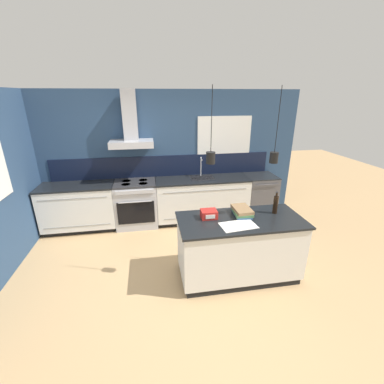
{
  "coord_description": "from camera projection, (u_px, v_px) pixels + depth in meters",
  "views": [
    {
      "loc": [
        -0.31,
        -3.15,
        2.49
      ],
      "look_at": [
        0.34,
        0.6,
        1.05
      ],
      "focal_mm": 24.0,
      "sensor_mm": 36.0,
      "label": 1
    }
  ],
  "objects": [
    {
      "name": "counter_run_left",
      "position": [
        80.0,
        207.0,
        4.96
      ],
      "size": [
        1.37,
        0.64,
        0.91
      ],
      "color": "black",
      "rests_on": "ground_plane"
    },
    {
      "name": "bottle_on_island",
      "position": [
        275.0,
        204.0,
        3.62
      ],
      "size": [
        0.07,
        0.07,
        0.32
      ],
      "color": "black",
      "rests_on": "kitchen_island"
    },
    {
      "name": "wall_back",
      "position": [
        163.0,
        155.0,
        5.19
      ],
      "size": [
        5.6,
        2.34,
        2.6
      ],
      "color": "navy",
      "rests_on": "ground_plane"
    },
    {
      "name": "oven_range",
      "position": [
        136.0,
        204.0,
        5.13
      ],
      "size": [
        0.8,
        0.66,
        0.91
      ],
      "color": "#B5B5BA",
      "rests_on": "ground_plane"
    },
    {
      "name": "red_supply_box",
      "position": [
        209.0,
        214.0,
        3.51
      ],
      "size": [
        0.22,
        0.18,
        0.11
      ],
      "color": "red",
      "rests_on": "kitchen_island"
    },
    {
      "name": "dishwasher",
      "position": [
        259.0,
        196.0,
        5.54
      ],
      "size": [
        0.62,
        0.65,
        0.91
      ],
      "color": "#4C4C51",
      "rests_on": "ground_plane"
    },
    {
      "name": "ground_plane",
      "position": [
        177.0,
        273.0,
        3.83
      ],
      "size": [
        16.0,
        16.0,
        0.0
      ],
      "primitive_type": "plane",
      "color": "tan",
      "rests_on": "ground"
    },
    {
      "name": "counter_run_sink",
      "position": [
        202.0,
        199.0,
        5.34
      ],
      "size": [
        1.9,
        0.64,
        1.31
      ],
      "color": "black",
      "rests_on": "ground_plane"
    },
    {
      "name": "kitchen_island",
      "position": [
        239.0,
        248.0,
        3.65
      ],
      "size": [
        1.72,
        0.8,
        0.91
      ],
      "color": "black",
      "rests_on": "ground_plane"
    },
    {
      "name": "book_stack",
      "position": [
        242.0,
        211.0,
        3.6
      ],
      "size": [
        0.27,
        0.36,
        0.1
      ],
      "color": "#335684",
      "rests_on": "kitchen_island"
    },
    {
      "name": "paper_pile",
      "position": [
        238.0,
        225.0,
        3.31
      ],
      "size": [
        0.49,
        0.33,
        0.01
      ],
      "color": "silver",
      "rests_on": "kitchen_island"
    }
  ]
}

